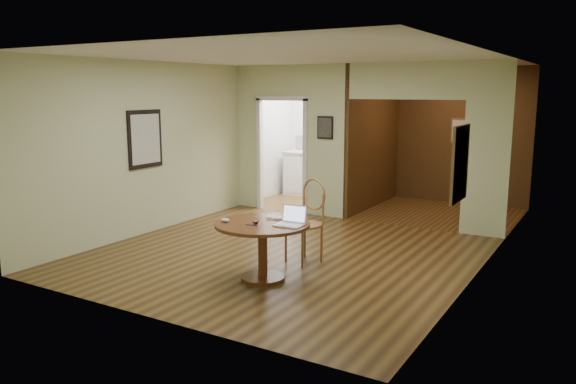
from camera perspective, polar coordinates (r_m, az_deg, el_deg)
The scene contains 11 objects.
floor at distance 7.80m, azimuth -0.70°, elevation -6.47°, with size 5.00×5.00×0.00m, color #3F2712.
room_shell at distance 10.47m, azimuth 5.97°, elevation 4.98°, with size 5.20×7.50×5.00m.
dining_table at distance 6.69m, azimuth -2.60°, elevation -4.66°, with size 1.13×1.13×0.71m.
chair at distance 7.41m, azimuth 2.02°, elevation -2.43°, with size 0.60×0.60×1.11m.
open_laptop at distance 6.52m, azimuth 0.36°, elevation -2.82°, with size 0.33×0.29×0.22m.
closed_laptop at distance 6.81m, azimuth -1.02°, elevation -2.68°, with size 0.32×0.21×0.03m, color #BABBC0.
mouse at distance 6.70m, azimuth -6.42°, elevation -2.86°, with size 0.12×0.07×0.05m, color silver.
wine_glass at distance 6.57m, azimuth -3.30°, elevation -2.90°, with size 0.08×0.08×0.09m, color white, non-canonical shape.
pen at distance 6.52m, azimuth -3.77°, elevation -3.37°, with size 0.01×0.01×0.14m, color #0C0C55.
kitchen_cabinet at distance 11.93m, azimuth 4.27°, elevation 1.72°, with size 2.06×0.60×0.94m.
grocery_bag at distance 11.74m, azimuth 5.44°, elevation 4.53°, with size 0.27×0.23×0.27m, color beige.
Camera 1 is at (3.89, -6.37, 2.25)m, focal length 35.00 mm.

